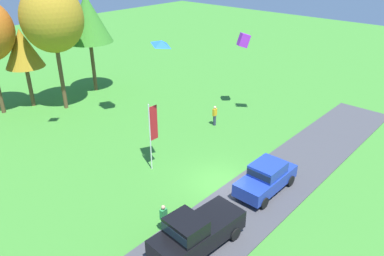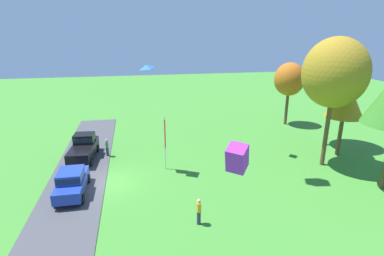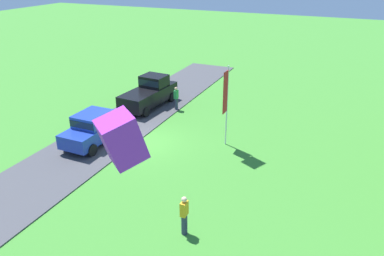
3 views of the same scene
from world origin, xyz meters
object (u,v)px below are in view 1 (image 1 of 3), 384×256
Objects in this scene: car_pickup_by_flagpole at (195,232)px; kite_box_topmost at (244,40)px; person_watching_sky at (215,115)px; tree_lone_near at (22,49)px; flag_banner at (152,128)px; person_on_lawn at (164,219)px; tree_center_back at (88,19)px; tree_far_left at (52,19)px; car_sedan_near_entrance at (266,176)px; kite_diamond_high_right at (162,43)px.

car_pickup_by_flagpole is 4.77× the size of kite_box_topmost.
car_pickup_by_flagpole is 19.03m from kite_box_topmost.
person_watching_sky is 1.59× the size of kite_box_topmost.
tree_lone_near is 1.51× the size of flag_banner.
person_on_lawn is 23.73m from tree_center_back.
person_on_lawn is 1.59× the size of kite_box_topmost.
tree_far_left is at bearing 116.59° from person_watching_sky.
kite_box_topmost reaches higher than car_sedan_near_entrance.
tree_lone_near reaches higher than kite_box_topmost.
tree_lone_near is 6.90× the size of kite_diamond_high_right.
tree_lone_near is at bearing 81.10° from car_pickup_by_flagpole.
kite_diamond_high_right reaches higher than car_pickup_by_flagpole.
tree_far_left is at bearing 83.34° from flag_banner.
car_sedan_near_entrance is at bearing -86.92° from tree_far_left.
person_watching_sky is 15.77m from tree_center_back.
tree_far_left reaches higher than person_on_lawn.
tree_lone_near is at bearing 90.12° from kite_diamond_high_right.
car_pickup_by_flagpole is 10.20m from kite_diamond_high_right.
flag_banner is at bearing -111.73° from tree_center_back.
flag_banner is 4.57× the size of kite_diamond_high_right.
car_pickup_by_flagpole is 6.52m from car_sedan_near_entrance.
kite_diamond_high_right reaches higher than person_on_lawn.
tree_center_back is 8.78× the size of kite_box_topmost.
kite_box_topmost is 1.05× the size of kite_diamond_high_right.
kite_box_topmost is at bearing -49.67° from tree_lone_near.
car_sedan_near_entrance is at bearing -98.80° from tree_center_back.
tree_lone_near reaches higher than person_watching_sky.
tree_lone_near is at bearing 130.33° from kite_box_topmost.
flag_banner is at bearing 84.78° from kite_diamond_high_right.
person_watching_sky is at bearing -63.41° from tree_far_left.
kite_diamond_high_right is (3.85, 3.76, 7.76)m from person_on_lawn.
car_sedan_near_entrance is at bearing -16.45° from person_on_lawn.
person_on_lawn is 1.67× the size of kite_diamond_high_right.
kite_box_topmost is (9.57, 8.71, 5.17)m from car_sedan_near_entrance.
flag_banner is (-6.18, -15.49, -4.20)m from tree_center_back.
tree_far_left is 10.09× the size of kite_box_topmost.
person_watching_sky is 0.16× the size of tree_far_left.
tree_center_back is 17.95m from kite_diamond_high_right.
tree_lone_near reaches higher than person_on_lawn.
kite_diamond_high_right is at bearing -110.58° from tree_center_back.
tree_lone_near is 17.92m from kite_diamond_high_right.
person_on_lawn is 20.69m from tree_far_left.
person_watching_sky is at bearing 8.20° from flag_banner.
tree_center_back is at bearing 68.27° from flag_banner.
tree_center_back reaches higher than tree_lone_near.
flag_banner is 12.81m from kite_box_topmost.
car_sedan_near_entrance is 13.94m from kite_box_topmost.
tree_far_left reaches higher than person_watching_sky.
tree_center_back reaches higher than person_watching_sky.
tree_lone_near is 4.19m from tree_far_left.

